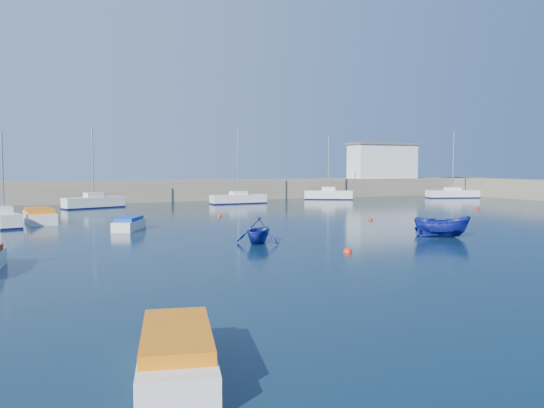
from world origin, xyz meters
name	(u,v)px	position (x,y,z in m)	size (l,w,h in m)	color
ground	(400,255)	(0.00, 0.00, 0.00)	(220.00, 220.00, 0.00)	#0B1F31
back_wall	(186,190)	(0.00, 46.00, 1.30)	(96.00, 4.50, 2.60)	#6F6854
right_arm	(527,189)	(44.00, 32.00, 1.30)	(4.50, 32.00, 2.60)	#6F6854
harbor_office	(382,162)	(30.00, 46.00, 5.10)	(10.00, 4.00, 5.00)	silver
sailboat_3	(4,219)	(-19.27, 21.22, 0.59)	(2.71, 5.26, 6.87)	silver
sailboat_5	(94,202)	(-12.04, 36.91, 0.65)	(6.49, 3.84, 8.38)	silver
sailboat_6	(238,199)	(4.22, 37.48, 0.59)	(6.69, 2.23, 8.64)	silver
sailboat_7	(328,194)	(17.88, 40.53, 0.66)	(6.40, 4.51, 8.43)	silver
sailboat_8	(453,194)	(35.58, 36.99, 0.59)	(7.41, 3.71, 9.28)	silver
motorboat_1	(129,224)	(-11.09, 15.81, 0.43)	(2.74, 3.90, 0.91)	silver
motorboat_2	(39,216)	(-16.96, 23.27, 0.53)	(2.65, 5.71, 1.13)	silver
motorboat_3	(177,353)	(-13.50, -10.84, 0.47)	(2.31, 4.48, 1.00)	silver
dinghy_center	(440,231)	(6.73, 5.09, 0.33)	(2.30, 3.22, 0.67)	navy
dinghy_left	(258,230)	(-5.11, 6.39, 0.76)	(2.50, 2.89, 1.52)	navy
dinghy_right	(442,226)	(6.47, 4.60, 0.66)	(1.28, 3.40, 1.31)	navy
buoy_0	(348,253)	(-2.02, 1.62, 0.00)	(0.46, 0.46, 0.46)	red
buoy_1	(371,220)	(7.97, 14.98, 0.00)	(0.39, 0.39, 0.39)	#B9130D
buoy_3	(219,217)	(-2.54, 22.77, 0.00)	(0.41, 0.41, 0.41)	red
buoy_4	(478,209)	(25.06, 21.06, 0.00)	(0.42, 0.42, 0.42)	#B9130D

